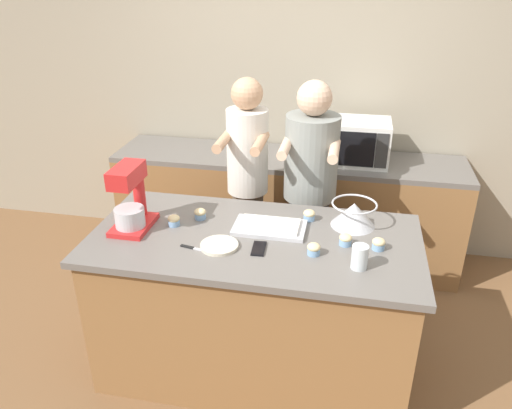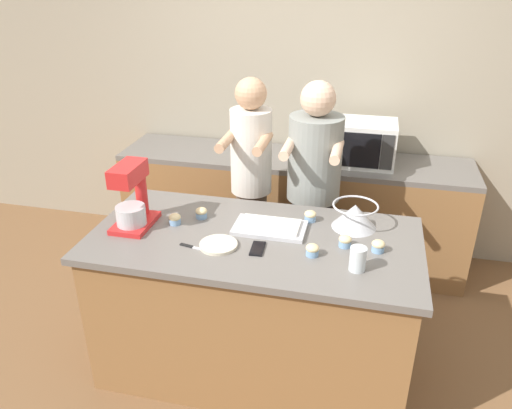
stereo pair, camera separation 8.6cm
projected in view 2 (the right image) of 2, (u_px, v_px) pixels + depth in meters
ground_plane at (254, 363)px, 3.21m from camera, size 16.00×16.00×0.00m
back_wall at (302, 93)px, 4.09m from camera, size 10.00×0.06×2.70m
island_counter at (254, 304)px, 3.00m from camera, size 1.85×0.92×0.93m
back_counter at (292, 208)px, 4.18m from camera, size 2.80×0.60×0.91m
person_left at (251, 187)px, 3.50m from camera, size 0.30×0.48×1.66m
person_right at (313, 197)px, 3.42m from camera, size 0.37×0.52×1.66m
stand_mixer at (132, 199)px, 2.84m from camera, size 0.20×0.30×0.38m
mixing_bowl at (355, 215)px, 2.87m from camera, size 0.26×0.26×0.14m
baking_tray at (270, 227)px, 2.86m from camera, size 0.41×0.24×0.04m
microwave_oven at (366, 143)px, 3.79m from camera, size 0.44×0.37×0.33m
cell_phone at (258, 248)px, 2.67m from camera, size 0.08×0.15×0.01m
drinking_glass at (358, 259)px, 2.47m from camera, size 0.08×0.08×0.13m
small_plate at (218, 245)px, 2.70m from camera, size 0.21×0.21×0.02m
knife at (195, 248)px, 2.68m from camera, size 0.22×0.06×0.01m
cupcake_0 at (201, 213)px, 2.99m from camera, size 0.07×0.07×0.07m
cupcake_1 at (312, 250)px, 2.61m from camera, size 0.07×0.07×0.07m
cupcake_2 at (345, 241)px, 2.69m from camera, size 0.07×0.07×0.07m
cupcake_3 at (175, 219)px, 2.92m from camera, size 0.07×0.07×0.07m
cupcake_4 at (310, 216)px, 2.95m from camera, size 0.07×0.07×0.07m
cupcake_5 at (378, 246)px, 2.64m from camera, size 0.07×0.07×0.07m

